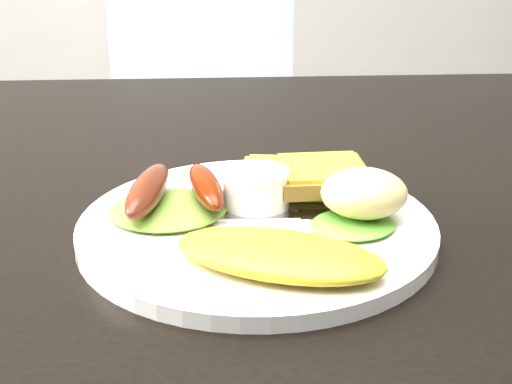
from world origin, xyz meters
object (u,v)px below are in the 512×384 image
object	(u,v)px
dining_chair	(204,166)
person	(86,11)
dining_table	(283,192)
plate	(257,228)

from	to	relation	value
dining_chair	person	xyz separation A→B (m)	(-0.17, -0.31, 0.38)
person	dining_table	bearing A→B (deg)	141.27
dining_table	person	size ratio (longest dim) A/B	0.72
person	plate	size ratio (longest dim) A/B	5.97
dining_table	person	distance (m)	0.60
dining_chair	plate	xyz separation A→B (m)	(0.06, -0.97, 0.31)
dining_chair	plate	size ratio (longest dim) A/B	1.53
dining_table	plate	xyz separation A→B (m)	(-0.03, -0.14, 0.03)
dining_table	person	xyz separation A→B (m)	(-0.26, 0.53, 0.10)
dining_chair	dining_table	bearing A→B (deg)	-81.00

